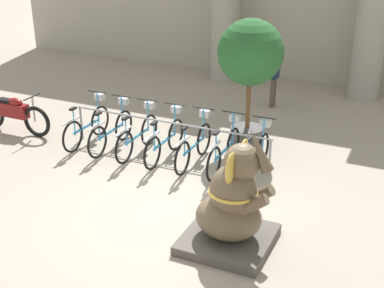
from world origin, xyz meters
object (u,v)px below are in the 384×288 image
at_px(bicycle_0, 88,125).
at_px(bicycle_5, 225,150).
at_px(bicycle_6, 255,156).
at_px(motorcycle, 13,113).
at_px(bicycle_1, 112,130).
at_px(bicycle_2, 138,135).
at_px(bicycle_3, 165,140).
at_px(bicycle_4, 194,145).
at_px(potted_tree, 250,59).
at_px(person_pedestrian, 274,71).
at_px(elephant_statue, 232,206).

height_order(bicycle_0, bicycle_5, same).
bearing_deg(bicycle_6, motorcycle, -177.94).
height_order(bicycle_1, bicycle_2, same).
xyz_separation_m(bicycle_1, bicycle_2, (0.64, 0.00, 0.00)).
height_order(bicycle_3, bicycle_4, same).
bearing_deg(bicycle_0, bicycle_3, -0.80).
relative_size(bicycle_0, potted_tree, 0.63).
relative_size(bicycle_0, motorcycle, 0.84).
height_order(bicycle_1, bicycle_5, same).
bearing_deg(motorcycle, bicycle_0, 6.26).
xyz_separation_m(bicycle_3, bicycle_4, (0.64, 0.02, 0.00)).
distance_m(bicycle_1, potted_tree, 3.30).
height_order(bicycle_6, motorcycle, bicycle_6).
bearing_deg(bicycle_1, bicycle_2, 0.29).
height_order(bicycle_6, person_pedestrian, person_pedestrian).
bearing_deg(bicycle_3, bicycle_2, -179.95).
height_order(bicycle_0, bicycle_6, same).
distance_m(bicycle_3, bicycle_6, 1.93).
distance_m(bicycle_2, bicycle_5, 1.93).
height_order(bicycle_4, bicycle_5, same).
bearing_deg(bicycle_2, bicycle_6, 0.61).
bearing_deg(bicycle_3, bicycle_4, 2.16).
height_order(bicycle_3, potted_tree, potted_tree).
bearing_deg(person_pedestrian, bicycle_1, -120.46).
bearing_deg(bicycle_1, person_pedestrian, 59.54).
xyz_separation_m(bicycle_0, bicycle_5, (3.22, 0.02, 0.00)).
distance_m(bicycle_1, motorcycle, 2.54).
height_order(bicycle_1, elephant_statue, elephant_statue).
relative_size(bicycle_6, person_pedestrian, 1.08).
xyz_separation_m(bicycle_2, bicycle_5, (1.93, 0.04, 0.00)).
relative_size(bicycle_0, bicycle_5, 1.00).
bearing_deg(bicycle_6, elephant_statue, -79.98).
xyz_separation_m(bicycle_0, bicycle_4, (2.58, -0.00, 0.00)).
distance_m(bicycle_2, potted_tree, 2.82).
xyz_separation_m(bicycle_0, person_pedestrian, (3.01, 3.99, 0.54)).
distance_m(elephant_statue, motorcycle, 6.56).
bearing_deg(person_pedestrian, bicycle_2, -113.19).
relative_size(bicycle_1, potted_tree, 0.63).
height_order(bicycle_3, person_pedestrian, person_pedestrian).
distance_m(bicycle_0, bicycle_2, 1.29).
bearing_deg(bicycle_1, bicycle_5, 1.03).
distance_m(bicycle_3, motorcycle, 3.83).
height_order(bicycle_2, motorcycle, bicycle_2).
bearing_deg(elephant_statue, bicycle_6, 100.02).
bearing_deg(bicycle_0, motorcycle, -173.74).
bearing_deg(potted_tree, bicycle_6, -64.84).
xyz_separation_m(bicycle_1, elephant_statue, (3.65, -2.37, 0.26)).
bearing_deg(bicycle_4, elephant_statue, -54.49).
bearing_deg(bicycle_6, bicycle_5, 178.60).
bearing_deg(potted_tree, bicycle_4, -114.61).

